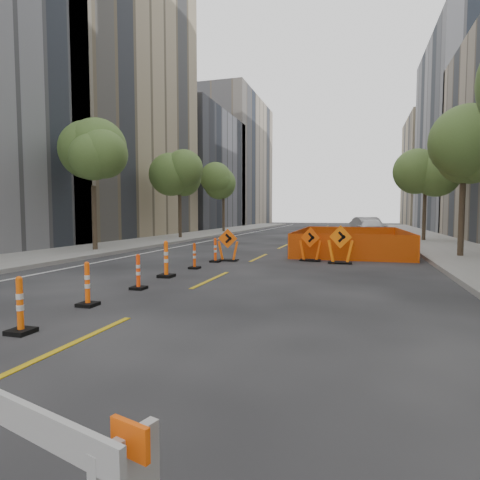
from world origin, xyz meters
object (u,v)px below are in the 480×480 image
(chevron_sign_left, at_px, (228,245))
(chevron_sign_center, at_px, (310,244))
(channelizer_5, at_px, (166,259))
(parked_car_mid, at_px, (368,226))
(channelizer_2, at_px, (20,305))
(channelizer_7, at_px, (215,250))
(channelizer_3, at_px, (87,284))
(channelizer_4, at_px, (138,272))
(channelizer_6, at_px, (194,256))
(parked_car_near, at_px, (372,229))
(parked_car_far, at_px, (365,225))
(chevron_sign_right, at_px, (340,245))
(barricade_board, at_px, (22,473))

(chevron_sign_left, xyz_separation_m, chevron_sign_center, (3.25, 0.90, 0.03))
(channelizer_5, height_order, parked_car_mid, parked_car_mid)
(channelizer_2, bearing_deg, channelizer_7, 90.77)
(channelizer_3, relative_size, channelizer_4, 1.04)
(channelizer_7, height_order, parked_car_mid, parked_car_mid)
(channelizer_6, distance_m, chevron_sign_left, 2.55)
(channelizer_6, bearing_deg, parked_car_mid, 74.08)
(parked_car_near, bearing_deg, channelizer_7, -112.85)
(channelizer_6, relative_size, chevron_sign_center, 0.66)
(parked_car_near, bearing_deg, parked_car_far, 91.76)
(channelizer_3, relative_size, chevron_sign_right, 0.64)
(chevron_sign_right, distance_m, parked_car_near, 14.16)
(chevron_sign_center, xyz_separation_m, barricade_board, (-0.06, -14.65, -0.24))
(channelizer_7, xyz_separation_m, parked_car_far, (6.16, 25.84, 0.23))
(channelizer_3, xyz_separation_m, channelizer_6, (-0.02, 5.89, -0.02))
(parked_car_far, bearing_deg, chevron_sign_left, -88.71)
(chevron_sign_right, bearing_deg, parked_car_mid, 103.90)
(channelizer_2, relative_size, channelizer_3, 1.00)
(channelizer_2, xyz_separation_m, channelizer_3, (-0.19, 1.96, -0.00))
(barricade_board, bearing_deg, parked_car_far, 102.21)
(chevron_sign_center, bearing_deg, channelizer_7, -140.38)
(chevron_sign_left, bearing_deg, parked_car_mid, 67.44)
(channelizer_4, bearing_deg, channelizer_5, 95.61)
(channelizer_6, bearing_deg, parked_car_far, 77.36)
(barricade_board, bearing_deg, channelizer_3, 139.98)
(chevron_sign_right, bearing_deg, channelizer_3, -100.82)
(parked_car_mid, bearing_deg, channelizer_5, -123.55)
(channelizer_4, bearing_deg, chevron_sign_center, 63.81)
(channelizer_7, distance_m, barricade_board, 13.68)
(chevron_sign_right, distance_m, parked_car_mid, 19.45)
(chevron_sign_left, relative_size, parked_car_far, 0.27)
(channelizer_3, height_order, channelizer_6, channelizer_3)
(chevron_sign_center, bearing_deg, parked_car_mid, 99.88)
(channelizer_3, xyz_separation_m, chevron_sign_center, (3.67, 9.30, 0.21))
(chevron_sign_left, relative_size, parked_car_mid, 0.28)
(channelizer_4, height_order, parked_car_near, parked_car_near)
(barricade_board, bearing_deg, channelizer_7, 121.07)
(channelizer_4, height_order, channelizer_5, channelizer_5)
(barricade_board, xyz_separation_m, parked_car_mid, (2.74, 33.56, 0.34))
(channelizer_2, bearing_deg, parked_car_far, 80.40)
(channelizer_3, distance_m, barricade_board, 6.46)
(channelizer_2, height_order, parked_car_mid, parked_car_mid)
(channelizer_3, bearing_deg, channelizer_7, 89.60)
(channelizer_5, height_order, parked_car_far, parked_car_far)
(channelizer_2, xyz_separation_m, chevron_sign_left, (0.23, 10.36, 0.19))
(chevron_sign_left, distance_m, parked_car_far, 25.96)
(channelizer_5, height_order, chevron_sign_center, chevron_sign_center)
(channelizer_7, height_order, chevron_sign_left, chevron_sign_left)
(channelizer_2, height_order, parked_car_far, parked_car_far)
(channelizer_5, relative_size, barricade_board, 0.64)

